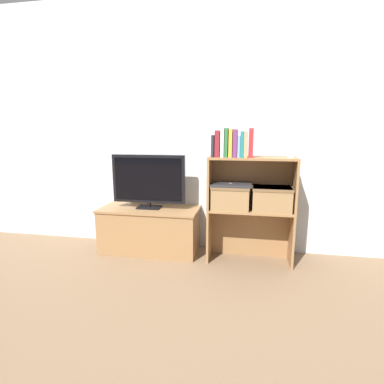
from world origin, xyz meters
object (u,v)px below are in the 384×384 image
Objects in this scene: book_maroon at (218,144)px; storage_basket_left at (230,196)px; tv_stand at (150,229)px; tv at (148,180)px; book_plum at (235,143)px; book_tan at (246,144)px; book_ivory at (223,143)px; baby_monitor at (291,151)px; book_mustard at (231,143)px; book_teal at (242,144)px; book_skyblue at (239,147)px; book_crimson at (251,143)px; laptop at (231,184)px; book_charcoal at (213,146)px; storage_basket_right at (272,198)px; book_forest at (226,143)px.

storage_basket_left is (0.12, 0.02, -0.45)m from book_maroon.
tv reaches higher than tv_stand.
book_plum reaches higher than book_tan.
book_plum is 0.70× the size of storage_basket_left.
book_ivory reaches higher than baby_monitor.
tv_stand is 1.10m from book_ivory.
book_mustard is 1.09× the size of book_tan.
tv_stand is at bearing 173.20° from book_teal.
book_mustard is at bearing 180.00° from book_plum.
tv is at bearing 174.34° from storage_basket_left.
book_skyblue is 0.74× the size of book_crimson.
book_crimson is 0.67× the size of laptop.
tv_stand is at bearing 172.72° from book_plum.
storage_basket_left is at bearing 164.28° from book_teal.
book_charcoal is at bearing 180.00° from book_skyblue.
book_crimson is at bearing 0.00° from book_tan.
book_charcoal is at bearing -177.23° from storage_basket_right.
tv_stand is 4.43× the size of book_teal.
book_plum is 0.64× the size of laptop.
book_plum is at bearing -39.29° from laptop.
book_teal is 0.65× the size of storage_basket_right.
book_crimson reaches higher than book_charcoal.
storage_basket_right is (0.23, 0.02, -0.45)m from book_tan.
book_mustard is 0.97× the size of book_crimson.
book_forest is 1.05× the size of book_plum.
book_skyblue is (0.84, -0.10, 0.81)m from tv_stand.
book_plum is (0.15, 0.00, 0.00)m from book_maroon.
book_charcoal reaches higher than laptop.
laptop is at bearing 180.00° from storage_basket_right.
book_ivory reaches higher than laptop.
book_crimson is at bearing -8.74° from laptop.
tv_stand is at bearing 90.00° from tv.
book_plum is (0.04, 0.00, -0.00)m from book_mustard.
book_crimson is (0.17, 0.00, 0.00)m from book_mustard.
book_ivory is 0.11m from book_plum.
book_ivory is (0.70, -0.10, 0.36)m from tv.
book_teal reaches higher than storage_basket_right.
book_teal is (0.20, 0.00, -0.00)m from book_maroon.
storage_basket_left is (0.04, 0.02, -0.46)m from book_forest.
baby_monitor is (0.37, 0.04, -0.05)m from book_tan.
tv reaches higher than storage_basket_left.
storage_basket_right is at bearing 6.00° from book_tan.
book_tan is at bearing 0.00° from book_maroon.
book_mustard is at bearing -7.63° from tv_stand.
book_plum reaches higher than storage_basket_left.
tv_stand is at bearing 173.72° from book_crimson.
tv is at bearing 173.82° from book_crimson.
baby_monitor is at bearing 3.52° from book_charcoal.
book_charcoal is at bearing 180.00° from book_mustard.
book_mustard is 1.69× the size of baby_monitor.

